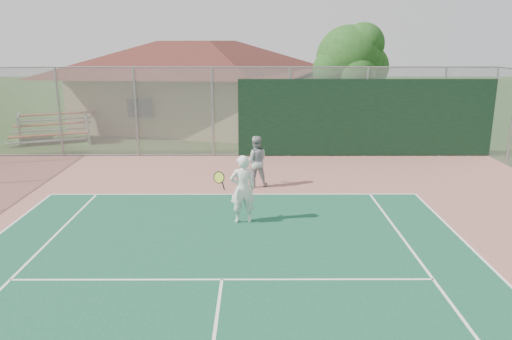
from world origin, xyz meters
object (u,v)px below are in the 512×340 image
at_px(clubhouse, 199,76).
at_px(tree, 351,61).
at_px(player_white_front, 242,189).
at_px(player_grey_back, 255,162).
at_px(bleachers, 53,127).

distance_m(clubhouse, tree, 7.82).
bearing_deg(player_white_front, tree, -122.76).
height_order(tree, player_grey_back, tree).
height_order(clubhouse, player_grey_back, clubhouse).
xyz_separation_m(bleachers, player_grey_back, (9.23, -7.28, 0.17)).
distance_m(bleachers, tree, 14.30).
relative_size(clubhouse, bleachers, 3.58).
bearing_deg(player_grey_back, bleachers, -44.48).
bearing_deg(player_grey_back, player_white_front, 77.72).
distance_m(tree, player_grey_back, 10.78).
height_order(bleachers, player_grey_back, player_grey_back).
xyz_separation_m(clubhouse, bleachers, (-6.29, -3.89, -2.04)).
height_order(tree, player_white_front, tree).
bearing_deg(player_white_front, player_grey_back, -107.25).
height_order(clubhouse, player_white_front, clubhouse).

